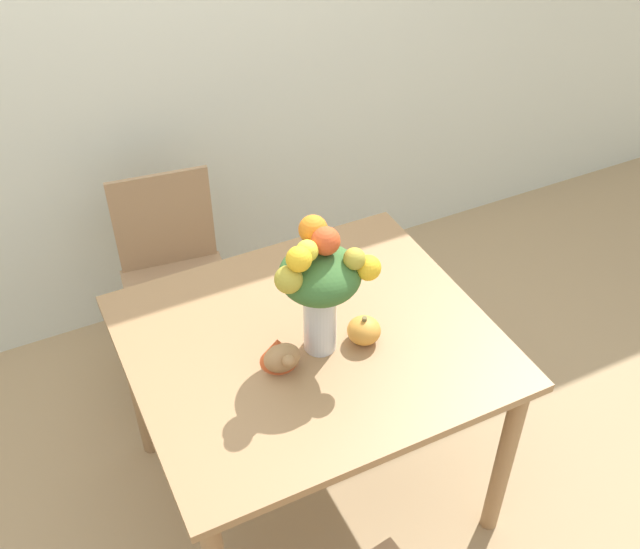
% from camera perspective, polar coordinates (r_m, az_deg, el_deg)
% --- Properties ---
extents(ground_plane, '(12.00, 12.00, 0.00)m').
position_cam_1_polar(ground_plane, '(2.95, -0.60, -15.61)').
color(ground_plane, tan).
extents(wall_back, '(8.00, 0.06, 2.70)m').
position_cam_1_polar(wall_back, '(3.08, -11.72, 18.49)').
color(wall_back, silver).
rests_on(wall_back, ground_plane).
extents(dining_table, '(1.12, 0.99, 0.77)m').
position_cam_1_polar(dining_table, '(2.43, -0.71, -6.69)').
color(dining_table, '#9E754C').
rests_on(dining_table, ground_plane).
extents(flower_vase, '(0.31, 0.27, 0.45)m').
position_cam_1_polar(flower_vase, '(2.15, 0.01, -0.45)').
color(flower_vase, silver).
rests_on(flower_vase, dining_table).
extents(pumpkin, '(0.11, 0.11, 0.10)m').
position_cam_1_polar(pumpkin, '(2.32, 3.37, -4.27)').
color(pumpkin, gold).
rests_on(pumpkin, dining_table).
extents(turkey_figurine, '(0.11, 0.15, 0.09)m').
position_cam_1_polar(turkey_figurine, '(2.24, -3.08, -6.04)').
color(turkey_figurine, '#A87A4C').
rests_on(turkey_figurine, dining_table).
extents(dining_chair_near_window, '(0.47, 0.47, 0.88)m').
position_cam_1_polar(dining_chair_near_window, '(3.10, -10.94, -0.32)').
color(dining_chair_near_window, '#9E7A56').
rests_on(dining_chair_near_window, ground_plane).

